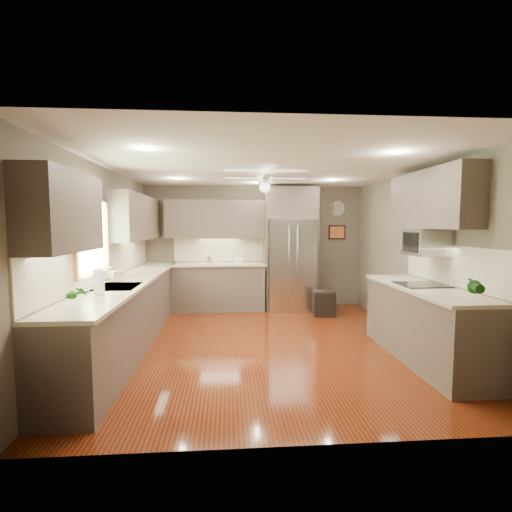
{
  "coord_description": "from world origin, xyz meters",
  "views": [
    {
      "loc": [
        -0.55,
        -5.2,
        1.7
      ],
      "look_at": [
        -0.11,
        0.6,
        1.22
      ],
      "focal_mm": 26.0,
      "sensor_mm": 36.0,
      "label": 1
    }
  ],
  "objects": [
    {
      "name": "floor",
      "position": [
        0.0,
        0.0,
        0.0
      ],
      "size": [
        5.0,
        5.0,
        0.0
      ],
      "primitive_type": "plane",
      "color": "#4C140A",
      "rests_on": "ground"
    },
    {
      "name": "ceiling",
      "position": [
        0.0,
        0.0,
        2.5
      ],
      "size": [
        5.0,
        5.0,
        0.0
      ],
      "primitive_type": "plane",
      "rotation": [
        3.14,
        0.0,
        0.0
      ],
      "color": "white",
      "rests_on": "ground"
    },
    {
      "name": "wall_back",
      "position": [
        0.0,
        2.5,
        1.25
      ],
      "size": [
        4.5,
        0.0,
        4.5
      ],
      "primitive_type": "plane",
      "rotation": [
        1.57,
        0.0,
        0.0
      ],
      "color": "brown",
      "rests_on": "ground"
    },
    {
      "name": "wall_front",
      "position": [
        0.0,
        -2.5,
        1.25
      ],
      "size": [
        4.5,
        0.0,
        4.5
      ],
      "primitive_type": "plane",
      "rotation": [
        -1.57,
        0.0,
        0.0
      ],
      "color": "brown",
      "rests_on": "ground"
    },
    {
      "name": "wall_left",
      "position": [
        -2.25,
        0.0,
        1.25
      ],
      "size": [
        0.0,
        5.0,
        5.0
      ],
      "primitive_type": "plane",
      "rotation": [
        1.57,
        0.0,
        1.57
      ],
      "color": "brown",
      "rests_on": "ground"
    },
    {
      "name": "wall_right",
      "position": [
        2.25,
        0.0,
        1.25
      ],
      "size": [
        0.0,
        5.0,
        5.0
      ],
      "primitive_type": "plane",
      "rotation": [
        1.57,
        0.0,
        -1.57
      ],
      "color": "brown",
      "rests_on": "ground"
    },
    {
      "name": "canister_b",
      "position": [
        -0.93,
        2.2,
        1.01
      ],
      "size": [
        0.1,
        0.1,
        0.14
      ],
      "primitive_type": "cylinder",
      "rotation": [
        0.0,
        0.0,
        0.2
      ],
      "color": "silver",
      "rests_on": "back_run"
    },
    {
      "name": "canister_c",
      "position": [
        -0.79,
        2.21,
        1.03
      ],
      "size": [
        0.14,
        0.14,
        0.19
      ],
      "primitive_type": "cylinder",
      "rotation": [
        0.0,
        0.0,
        0.25
      ],
      "color": "beige",
      "rests_on": "back_run"
    },
    {
      "name": "soap_bottle",
      "position": [
        -2.08,
        -0.11,
        1.04
      ],
      "size": [
        0.11,
        0.12,
        0.2
      ],
      "primitive_type": "imported",
      "rotation": [
        0.0,
        0.0,
        -0.28
      ],
      "color": "white",
      "rests_on": "left_run"
    },
    {
      "name": "potted_plant_left",
      "position": [
        -1.94,
        -1.7,
        1.07
      ],
      "size": [
        0.16,
        0.12,
        0.26
      ],
      "primitive_type": "imported",
      "rotation": [
        0.0,
        0.0,
        -0.24
      ],
      "color": "#184F16",
      "rests_on": "left_run"
    },
    {
      "name": "potted_plant_right",
      "position": [
        1.9,
        -1.75,
        1.1
      ],
      "size": [
        0.2,
        0.17,
        0.31
      ],
      "primitive_type": "imported",
      "rotation": [
        0.0,
        0.0,
        -0.21
      ],
      "color": "#184F16",
      "rests_on": "right_run"
    },
    {
      "name": "bowl",
      "position": [
        -0.31,
        2.23,
        0.96
      ],
      "size": [
        0.2,
        0.2,
        0.05
      ],
      "primitive_type": "imported",
      "rotation": [
        0.0,
        0.0,
        0.04
      ],
      "color": "beige",
      "rests_on": "back_run"
    },
    {
      "name": "left_run",
      "position": [
        -1.95,
        0.15,
        0.48
      ],
      "size": [
        0.65,
        4.7,
        1.45
      ],
      "color": "#4E3F39",
      "rests_on": "ground"
    },
    {
      "name": "back_run",
      "position": [
        -0.72,
        2.2,
        0.48
      ],
      "size": [
        1.85,
        0.65,
        1.45
      ],
      "color": "#4E3F39",
      "rests_on": "ground"
    },
    {
      "name": "uppers",
      "position": [
        -0.74,
        0.71,
        1.87
      ],
      "size": [
        4.5,
        4.7,
        0.95
      ],
      "color": "#4E3F39",
      "rests_on": "wall_left"
    },
    {
      "name": "window",
      "position": [
        -2.22,
        -0.5,
        1.55
      ],
      "size": [
        0.05,
        1.12,
        0.92
      ],
      "color": "#BFF2B2",
      "rests_on": "wall_left"
    },
    {
      "name": "sink",
      "position": [
        -1.93,
        -0.5,
        0.91
      ],
      "size": [
        0.5,
        0.7,
        0.32
      ],
      "color": "silver",
      "rests_on": "left_run"
    },
    {
      "name": "refrigerator",
      "position": [
        0.7,
        2.16,
        1.19
      ],
      "size": [
        1.06,
        0.75,
        2.45
      ],
      "color": "silver",
      "rests_on": "ground"
    },
    {
      "name": "right_run",
      "position": [
        1.93,
        -0.8,
        0.48
      ],
      "size": [
        0.7,
        2.2,
        1.45
      ],
      "color": "#4E3F39",
      "rests_on": "ground"
    },
    {
      "name": "microwave",
      "position": [
        2.03,
        -0.55,
        1.48
      ],
      "size": [
        0.43,
        0.55,
        0.34
      ],
      "color": "silver",
      "rests_on": "wall_right"
    },
    {
      "name": "ceiling_fan",
      "position": [
        -0.0,
        0.3,
        2.33
      ],
      "size": [
        1.18,
        1.18,
        0.32
      ],
      "color": "white",
      "rests_on": "ceiling"
    },
    {
      "name": "recessed_lights",
      "position": [
        -0.04,
        0.4,
        2.49
      ],
      "size": [
        2.84,
        3.14,
        0.01
      ],
      "color": "white",
      "rests_on": "ceiling"
    },
    {
      "name": "wall_clock",
      "position": [
        1.75,
        2.48,
        2.05
      ],
      "size": [
        0.3,
        0.03,
        0.3
      ],
      "color": "white",
      "rests_on": "wall_back"
    },
    {
      "name": "framed_print",
      "position": [
        1.75,
        2.48,
        1.55
      ],
      "size": [
        0.36,
        0.03,
        0.3
      ],
      "color": "black",
      "rests_on": "wall_back"
    },
    {
      "name": "stool",
      "position": [
        1.25,
        1.58,
        0.24
      ],
      "size": [
        0.43,
        0.43,
        0.47
      ],
      "color": "black",
      "rests_on": "ground"
    },
    {
      "name": "paper_towel",
      "position": [
        -1.96,
        -1.06,
        1.08
      ],
      "size": [
        0.12,
        0.12,
        0.29
      ],
      "color": "white",
      "rests_on": "left_run"
    }
  ]
}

